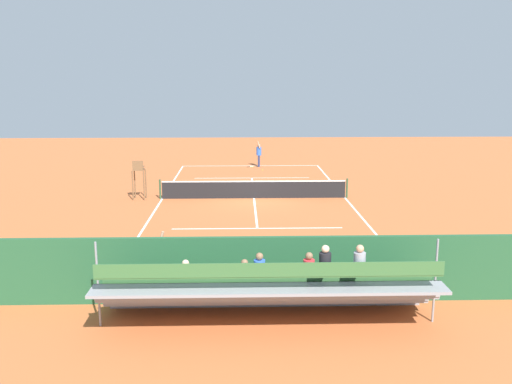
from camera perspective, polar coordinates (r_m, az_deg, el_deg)
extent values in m
plane|color=#BC6033|center=(30.02, -0.21, -0.65)|extent=(60.00, 60.00, 0.00)
cube|color=white|center=(40.83, -0.58, 2.74)|extent=(10.00, 0.10, 0.01)
cube|color=white|center=(19.45, 0.58, -7.77)|extent=(10.00, 0.10, 0.01)
cube|color=white|center=(30.55, 9.21, -0.58)|extent=(0.10, 22.00, 0.01)
cube|color=white|center=(30.32, -9.70, -0.69)|extent=(0.10, 22.00, 0.01)
cube|color=white|center=(35.95, -0.44, 1.47)|extent=(7.50, 0.10, 0.01)
cube|color=white|center=(24.16, 0.13, -3.79)|extent=(7.50, 0.10, 0.01)
cube|color=white|center=(30.02, -0.21, -0.64)|extent=(0.10, 12.10, 0.01)
cube|color=white|center=(40.83, -0.58, 2.74)|extent=(0.10, 0.30, 0.01)
cube|color=black|center=(29.93, -0.21, 0.20)|extent=(10.00, 0.02, 0.91)
cube|color=white|center=(29.83, -0.21, 1.11)|extent=(10.00, 0.04, 0.06)
cylinder|color=#2D5133|center=(30.46, 9.42, 0.40)|extent=(0.10, 0.10, 1.07)
cylinder|color=#2D5133|center=(30.23, -9.92, 0.29)|extent=(0.10, 0.10, 1.07)
cube|color=#235633|center=(16.29, 0.98, -8.04)|extent=(18.00, 0.16, 2.00)
cube|color=gray|center=(16.25, 1.03, -11.03)|extent=(9.00, 0.10, 0.45)
cube|color=gray|center=(15.85, 1.09, -10.91)|extent=(9.00, 0.80, 0.08)
cube|color=gray|center=(16.28, 1.02, -10.99)|extent=(9.00, 0.04, 0.45)
cube|color=#386B38|center=(15.60, 1.11, -9.64)|extent=(8.60, 0.36, 0.04)
cube|color=#386B38|center=(15.36, 1.15, -9.19)|extent=(8.60, 0.03, 0.36)
cube|color=gray|center=(14.94, 1.24, -10.52)|extent=(9.00, 0.80, 0.08)
cube|color=gray|center=(15.37, 1.17, -10.61)|extent=(9.00, 0.04, 0.45)
cube|color=#386B38|center=(14.69, 1.27, -9.16)|extent=(8.60, 0.36, 0.04)
cube|color=#386B38|center=(14.46, 1.31, -8.68)|extent=(8.60, 0.03, 0.36)
cube|color=gray|center=(14.03, 1.41, -10.07)|extent=(9.00, 0.80, 0.08)
cube|color=gray|center=(14.46, 1.33, -10.19)|extent=(9.00, 0.04, 0.45)
cube|color=#386B38|center=(13.79, 1.44, -8.61)|extent=(8.60, 0.36, 0.04)
cube|color=#386B38|center=(13.55, 1.49, -8.09)|extent=(8.60, 0.03, 0.36)
cylinder|color=gray|center=(15.70, 18.09, -8.77)|extent=(0.06, 0.06, 2.35)
cylinder|color=gray|center=(15.29, -16.08, -9.21)|extent=(0.06, 0.06, 2.35)
cube|color=#2D2D33|center=(14.22, 10.55, -7.99)|extent=(0.32, 0.40, 0.12)
cylinder|color=#9399A3|center=(14.02, 10.69, -7.06)|extent=(0.30, 0.30, 0.45)
sphere|color=tan|center=(13.92, 10.74, -5.80)|extent=(0.20, 0.20, 0.20)
cube|color=#2D2D33|center=(14.07, 7.07, -8.10)|extent=(0.32, 0.40, 0.12)
cylinder|color=black|center=(13.86, 7.18, -7.16)|extent=(0.30, 0.30, 0.45)
sphere|color=beige|center=(13.76, 7.21, -5.89)|extent=(0.20, 0.20, 0.20)
cube|color=#2D2D33|center=(15.81, -7.22, -9.28)|extent=(0.32, 0.40, 0.12)
cylinder|color=green|center=(15.59, -7.29, -8.47)|extent=(0.30, 0.30, 0.45)
sphere|color=beige|center=(15.48, -7.32, -7.34)|extent=(0.20, 0.20, 0.20)
cube|color=#2D2D33|center=(14.93, 5.43, -8.70)|extent=(0.32, 0.40, 0.12)
cylinder|color=red|center=(14.72, 5.51, -7.83)|extent=(0.30, 0.30, 0.45)
sphere|color=#8C6647|center=(14.61, 5.54, -6.63)|extent=(0.20, 0.20, 0.20)
cube|color=#2D2D33|center=(15.73, -1.19, -9.30)|extent=(0.32, 0.40, 0.12)
cylinder|color=white|center=(15.52, -1.19, -8.48)|extent=(0.30, 0.30, 0.45)
sphere|color=#8C6647|center=(15.41, -1.20, -7.34)|extent=(0.20, 0.20, 0.20)
cube|color=#2D2D33|center=(14.83, 0.35, -8.79)|extent=(0.32, 0.40, 0.12)
cylinder|color=blue|center=(14.62, 0.36, -7.91)|extent=(0.30, 0.30, 0.45)
sphere|color=#8C6647|center=(14.51, 0.36, -6.70)|extent=(0.20, 0.20, 0.20)
cylinder|color=brown|center=(30.55, -11.36, 0.86)|extent=(0.07, 0.07, 1.60)
cylinder|color=brown|center=(30.65, -12.46, 0.85)|extent=(0.07, 0.07, 1.60)
cylinder|color=brown|center=(29.97, -11.55, 0.64)|extent=(0.07, 0.07, 1.60)
cylinder|color=brown|center=(30.08, -12.67, 0.63)|extent=(0.07, 0.07, 1.60)
cube|color=brown|center=(30.16, -12.08, 2.30)|extent=(0.56, 0.56, 0.06)
cube|color=brown|center=(29.88, -12.18, 2.73)|extent=(0.56, 0.06, 0.48)
cube|color=brown|center=(30.09, -11.61, 2.58)|extent=(0.04, 0.48, 0.04)
cube|color=brown|center=(30.18, -12.58, 2.57)|extent=(0.04, 0.48, 0.04)
cube|color=#9E754C|center=(17.70, 12.07, -8.55)|extent=(1.80, 0.40, 0.05)
cylinder|color=#9E754C|center=(17.97, 14.40, -9.12)|extent=(0.06, 0.06, 0.45)
cylinder|color=#9E754C|center=(17.62, 9.64, -9.32)|extent=(0.06, 0.06, 0.45)
cube|color=#9E754C|center=(17.43, 12.25, -7.83)|extent=(1.80, 0.04, 0.36)
cube|color=#334C8C|center=(17.26, 5.73, -9.83)|extent=(0.90, 0.36, 0.36)
cylinder|color=navy|center=(40.49, 0.31, 3.27)|extent=(0.14, 0.14, 0.85)
cylinder|color=navy|center=(40.27, 0.29, 3.22)|extent=(0.14, 0.14, 0.85)
cylinder|color=blue|center=(40.27, 0.30, 4.27)|extent=(0.40, 0.40, 0.60)
sphere|color=tan|center=(40.22, 0.30, 4.85)|extent=(0.22, 0.22, 0.22)
cylinder|color=tan|center=(39.99, 0.28, 4.93)|extent=(0.26, 0.12, 0.55)
cylinder|color=tan|center=(40.49, 0.32, 4.35)|extent=(0.10, 0.10, 0.50)
cylinder|color=black|center=(40.25, -0.79, 2.63)|extent=(0.26, 0.15, 0.03)
torus|color=#D8CC4C|center=(40.37, -0.44, 2.66)|extent=(0.41, 0.41, 0.02)
cylinder|color=white|center=(40.37, -0.44, 2.66)|extent=(0.25, 0.25, 0.00)
sphere|color=#CCDB33|center=(38.80, 0.70, 2.30)|extent=(0.07, 0.07, 0.07)
cylinder|color=#232328|center=(17.20, -9.71, -9.15)|extent=(0.14, 0.14, 0.85)
cylinder|color=#232328|center=(17.41, -9.72, -8.89)|extent=(0.14, 0.14, 0.85)
cylinder|color=orange|center=(17.06, -9.80, -6.75)|extent=(0.41, 0.41, 0.60)
sphere|color=tan|center=(16.93, -9.85, -5.43)|extent=(0.22, 0.22, 0.22)
cylinder|color=tan|center=(17.12, -9.86, -4.93)|extent=(0.26, 0.13, 0.55)
cylinder|color=tan|center=(16.84, -9.79, -6.89)|extent=(0.10, 0.10, 0.50)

